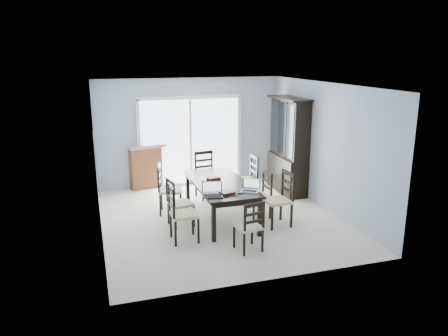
% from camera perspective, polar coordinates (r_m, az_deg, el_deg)
% --- Properties ---
extents(floor, '(5.00, 5.00, 0.00)m').
position_cam_1_polar(floor, '(8.64, -0.49, -6.64)').
color(floor, beige).
rests_on(floor, ground).
extents(ceiling, '(5.00, 5.00, 0.00)m').
position_cam_1_polar(ceiling, '(8.07, -0.53, 10.82)').
color(ceiling, white).
rests_on(ceiling, back_wall).
extents(back_wall, '(4.50, 0.02, 2.60)m').
position_cam_1_polar(back_wall, '(10.63, -4.44, 4.67)').
color(back_wall, '#98A5B6').
rests_on(back_wall, floor).
extents(wall_left, '(0.02, 5.00, 2.60)m').
position_cam_1_polar(wall_left, '(7.92, -16.28, 0.63)').
color(wall_left, '#98A5B6').
rests_on(wall_left, floor).
extents(wall_right, '(0.02, 5.00, 2.60)m').
position_cam_1_polar(wall_right, '(9.15, 13.11, 2.68)').
color(wall_right, '#98A5B6').
rests_on(wall_right, floor).
extents(balcony, '(4.50, 2.00, 0.10)m').
position_cam_1_polar(balcony, '(11.88, -5.40, -0.96)').
color(balcony, gray).
rests_on(balcony, ground).
extents(railing, '(4.50, 0.06, 1.10)m').
position_cam_1_polar(railing, '(12.69, -6.42, 2.82)').
color(railing, '#99999E').
rests_on(railing, balcony).
extents(dining_table, '(1.00, 2.20, 0.75)m').
position_cam_1_polar(dining_table, '(8.42, -0.50, -2.37)').
color(dining_table, black).
rests_on(dining_table, floor).
extents(china_hutch, '(0.50, 1.38, 2.20)m').
position_cam_1_polar(china_hutch, '(10.17, 8.40, 2.78)').
color(china_hutch, black).
rests_on(china_hutch, floor).
extents(sliding_door, '(2.52, 0.05, 2.18)m').
position_cam_1_polar(sliding_door, '(10.65, -4.39, 3.52)').
color(sliding_door, silver).
rests_on(sliding_door, floor).
extents(chair_left_near, '(0.46, 0.44, 1.17)m').
position_cam_1_polar(chair_left_near, '(7.48, -6.02, -5.13)').
color(chair_left_near, black).
rests_on(chair_left_near, floor).
extents(chair_left_mid, '(0.48, 0.47, 1.07)m').
position_cam_1_polar(chair_left_mid, '(8.14, -6.31, -3.87)').
color(chair_left_mid, black).
rests_on(chair_left_mid, floor).
extents(chair_left_far, '(0.54, 0.53, 1.18)m').
position_cam_1_polar(chair_left_far, '(8.83, -7.68, -2.03)').
color(chair_left_far, black).
rests_on(chair_left_far, floor).
extents(chair_right_near, '(0.49, 0.48, 1.19)m').
position_cam_1_polar(chair_right_near, '(8.23, 7.59, -3.23)').
color(chair_right_near, black).
rests_on(chair_right_near, floor).
extents(chair_right_mid, '(0.43, 0.42, 1.05)m').
position_cam_1_polar(chair_right_mid, '(8.64, 5.04, -2.82)').
color(chair_right_mid, black).
rests_on(chair_right_mid, floor).
extents(chair_right_far, '(0.47, 0.45, 1.19)m').
position_cam_1_polar(chair_right_far, '(9.45, 3.29, -0.75)').
color(chair_right_far, black).
rests_on(chair_right_far, floor).
extents(chair_end_near, '(0.44, 0.45, 1.01)m').
position_cam_1_polar(chair_end_near, '(7.09, 3.56, -6.96)').
color(chair_end_near, black).
rests_on(chair_end_near, floor).
extents(chair_end_far, '(0.51, 0.52, 1.19)m').
position_cam_1_polar(chair_end_far, '(9.81, -2.42, -0.17)').
color(chair_end_far, black).
rests_on(chair_end_far, floor).
extents(laptop_dark, '(0.41, 0.32, 0.25)m').
position_cam_1_polar(laptop_dark, '(7.56, -1.54, -3.30)').
color(laptop_dark, black).
rests_on(laptop_dark, dining_table).
extents(laptop_silver, '(0.39, 0.36, 0.22)m').
position_cam_1_polar(laptop_silver, '(7.84, 3.40, -2.71)').
color(laptop_silver, '#B9B9BB').
rests_on(laptop_silver, dining_table).
extents(book_stack, '(0.31, 0.27, 0.04)m').
position_cam_1_polar(book_stack, '(7.73, 0.44, -3.18)').
color(book_stack, maroon).
rests_on(book_stack, dining_table).
extents(cell_phone, '(0.12, 0.09, 0.01)m').
position_cam_1_polar(cell_phone, '(7.74, 2.12, -3.31)').
color(cell_phone, black).
rests_on(cell_phone, dining_table).
extents(game_box, '(0.28, 0.18, 0.06)m').
position_cam_1_polar(game_box, '(8.50, -1.36, -1.45)').
color(game_box, '#47110E').
rests_on(game_box, dining_table).
extents(hot_tub, '(2.42, 2.27, 1.05)m').
position_cam_1_polar(hot_tub, '(11.50, -8.83, 1.38)').
color(hot_tub, brown).
rests_on(hot_tub, balcony).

